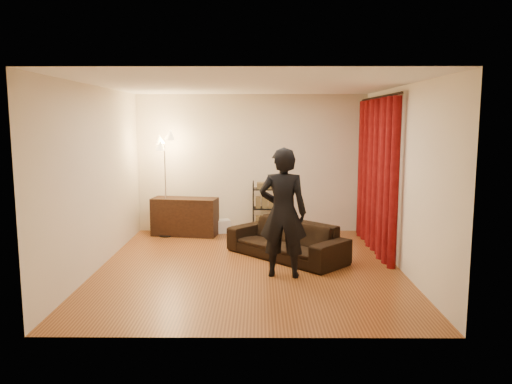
{
  "coord_description": "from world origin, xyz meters",
  "views": [
    {
      "loc": [
        0.15,
        -7.32,
        2.19
      ],
      "look_at": [
        0.1,
        0.3,
        1.1
      ],
      "focal_mm": 35.0,
      "sensor_mm": 36.0,
      "label": 1
    }
  ],
  "objects_px": {
    "sofa": "(286,240)",
    "person": "(283,213)",
    "storage_boxes": "(222,226)",
    "media_cabinet": "(185,217)",
    "wire_shelf": "(265,208)",
    "floor_lamp": "(165,186)"
  },
  "relations": [
    {
      "from": "person",
      "to": "wire_shelf",
      "type": "xyz_separation_m",
      "value": [
        -0.21,
        2.62,
        -0.4
      ]
    },
    {
      "from": "storage_boxes",
      "to": "wire_shelf",
      "type": "height_order",
      "value": "wire_shelf"
    },
    {
      "from": "floor_lamp",
      "to": "storage_boxes",
      "type": "bearing_deg",
      "value": 15.99
    },
    {
      "from": "sofa",
      "to": "floor_lamp",
      "type": "height_order",
      "value": "floor_lamp"
    },
    {
      "from": "sofa",
      "to": "media_cabinet",
      "type": "relative_size",
      "value": 1.62
    },
    {
      "from": "storage_boxes",
      "to": "floor_lamp",
      "type": "relative_size",
      "value": 0.16
    },
    {
      "from": "person",
      "to": "floor_lamp",
      "type": "height_order",
      "value": "floor_lamp"
    },
    {
      "from": "sofa",
      "to": "floor_lamp",
      "type": "bearing_deg",
      "value": -169.68
    },
    {
      "from": "sofa",
      "to": "person",
      "type": "relative_size",
      "value": 1.1
    },
    {
      "from": "storage_boxes",
      "to": "sofa",
      "type": "bearing_deg",
      "value": -57.01
    },
    {
      "from": "media_cabinet",
      "to": "floor_lamp",
      "type": "height_order",
      "value": "floor_lamp"
    },
    {
      "from": "media_cabinet",
      "to": "storage_boxes",
      "type": "bearing_deg",
      "value": 26.03
    },
    {
      "from": "sofa",
      "to": "media_cabinet",
      "type": "distance_m",
      "value": 2.46
    },
    {
      "from": "sofa",
      "to": "person",
      "type": "height_order",
      "value": "person"
    },
    {
      "from": "sofa",
      "to": "wire_shelf",
      "type": "relative_size",
      "value": 1.94
    },
    {
      "from": "floor_lamp",
      "to": "media_cabinet",
      "type": "bearing_deg",
      "value": 14.29
    },
    {
      "from": "media_cabinet",
      "to": "wire_shelf",
      "type": "xyz_separation_m",
      "value": [
        1.55,
        0.06,
        0.16
      ]
    },
    {
      "from": "sofa",
      "to": "floor_lamp",
      "type": "xyz_separation_m",
      "value": [
        -2.21,
        1.51,
        0.67
      ]
    },
    {
      "from": "person",
      "to": "storage_boxes",
      "type": "distance_m",
      "value": 3.07
    },
    {
      "from": "sofa",
      "to": "storage_boxes",
      "type": "height_order",
      "value": "sofa"
    },
    {
      "from": "media_cabinet",
      "to": "storage_boxes",
      "type": "distance_m",
      "value": 0.76
    },
    {
      "from": "media_cabinet",
      "to": "wire_shelf",
      "type": "height_order",
      "value": "wire_shelf"
    }
  ]
}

